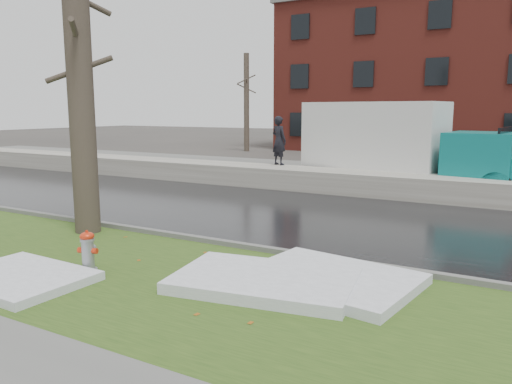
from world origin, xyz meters
The scene contains 16 objects.
ground centered at (0.00, 0.00, 0.00)m, with size 120.00×120.00×0.00m, color #47423D.
verge centered at (0.00, -1.25, 0.02)m, with size 60.00×4.50×0.04m, color #284517.
road centered at (0.00, 4.50, 0.01)m, with size 60.00×7.00×0.03m, color black.
parking_lot centered at (0.00, 13.00, 0.01)m, with size 60.00×9.00×0.03m, color slate.
curb centered at (0.00, 1.00, 0.07)m, with size 60.00×0.15×0.14m, color slate.
snowbank centered at (0.00, 8.70, 0.38)m, with size 60.00×1.60×0.75m, color #B4B1A5.
brick_building centered at (2.00, 30.00, 5.00)m, with size 26.00×12.00×10.00m, color maroon.
bg_tree_left centered at (-12.00, 22.00, 3.33)m, with size 1.40×1.62×6.50m.
bg_tree_center centered at (-6.00, 26.00, 3.33)m, with size 1.40×1.62×6.50m.
fire_hydrant centered at (-1.27, -1.57, 0.43)m, with size 0.36×0.34×0.73m.
tree centered at (-3.51, 0.45, 3.58)m, with size 1.24×1.47×7.03m.
box_truck centered at (1.10, 10.36, 1.62)m, with size 9.31×3.14×3.07m.
worker centered at (-3.12, 9.30, 1.66)m, with size 0.66×0.43×1.81m, color black.
snow_patch_near centered at (2.57, -0.10, 0.12)m, with size 2.60×2.00×0.16m, color white.
snow_patch_far centered at (-1.85, -2.49, 0.11)m, with size 2.20×1.60×0.14m, color white.
snow_patch_side centered at (1.71, -0.72, 0.13)m, with size 2.80×1.80×0.18m, color white.
Camera 1 is at (5.29, -7.34, 2.79)m, focal length 35.00 mm.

